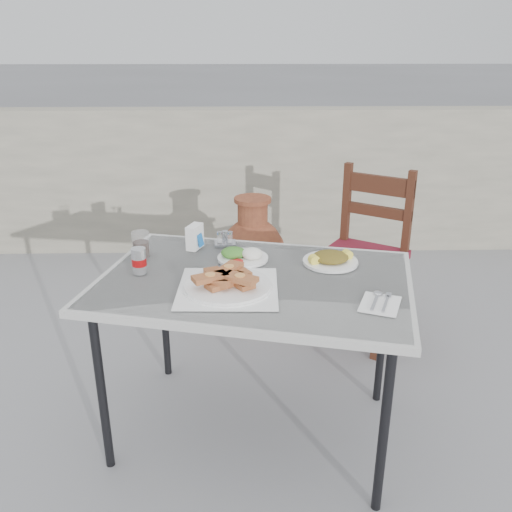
{
  "coord_description": "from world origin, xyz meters",
  "views": [
    {
      "loc": [
        -0.22,
        -2.01,
        1.72
      ],
      "look_at": [
        -0.17,
        0.12,
        0.87
      ],
      "focal_mm": 38.0,
      "sensor_mm": 36.0,
      "label": 1
    }
  ],
  "objects_px": {
    "napkin_holder": "(195,237)",
    "terracotta_urn": "(253,260)",
    "cafe_table": "(254,289)",
    "soda_can": "(139,261)",
    "salad_chopped_plate": "(330,259)",
    "pide_plate": "(228,280)",
    "salad_rice_plate": "(242,255)",
    "condiment_caddy": "(225,240)",
    "chair": "(364,254)",
    "cola_glass": "(141,246)"
  },
  "relations": [
    {
      "from": "salad_rice_plate",
      "to": "salad_chopped_plate",
      "type": "distance_m",
      "value": 0.4
    },
    {
      "from": "salad_chopped_plate",
      "to": "chair",
      "type": "height_order",
      "value": "chair"
    },
    {
      "from": "cola_glass",
      "to": "terracotta_urn",
      "type": "height_order",
      "value": "cola_glass"
    },
    {
      "from": "pide_plate",
      "to": "salad_chopped_plate",
      "type": "relative_size",
      "value": 1.66
    },
    {
      "from": "salad_rice_plate",
      "to": "salad_chopped_plate",
      "type": "relative_size",
      "value": 0.94
    },
    {
      "from": "salad_chopped_plate",
      "to": "cafe_table",
      "type": "bearing_deg",
      "value": -156.87
    },
    {
      "from": "chair",
      "to": "condiment_caddy",
      "type": "bearing_deg",
      "value": -114.63
    },
    {
      "from": "cola_glass",
      "to": "terracotta_urn",
      "type": "distance_m",
      "value": 1.2
    },
    {
      "from": "soda_can",
      "to": "chair",
      "type": "bearing_deg",
      "value": 36.09
    },
    {
      "from": "pide_plate",
      "to": "cola_glass",
      "type": "relative_size",
      "value": 3.5
    },
    {
      "from": "condiment_caddy",
      "to": "salad_rice_plate",
      "type": "bearing_deg",
      "value": -66.1
    },
    {
      "from": "cafe_table",
      "to": "napkin_holder",
      "type": "xyz_separation_m",
      "value": [
        -0.28,
        0.34,
        0.11
      ]
    },
    {
      "from": "pide_plate",
      "to": "salad_rice_plate",
      "type": "xyz_separation_m",
      "value": [
        0.06,
        0.31,
        -0.02
      ]
    },
    {
      "from": "napkin_holder",
      "to": "terracotta_urn",
      "type": "height_order",
      "value": "napkin_holder"
    },
    {
      "from": "chair",
      "to": "terracotta_urn",
      "type": "distance_m",
      "value": 0.75
    },
    {
      "from": "pide_plate",
      "to": "salad_rice_plate",
      "type": "bearing_deg",
      "value": 79.41
    },
    {
      "from": "napkin_holder",
      "to": "terracotta_urn",
      "type": "relative_size",
      "value": 0.15
    },
    {
      "from": "pide_plate",
      "to": "terracotta_urn",
      "type": "relative_size",
      "value": 0.52
    },
    {
      "from": "cafe_table",
      "to": "terracotta_urn",
      "type": "relative_size",
      "value": 1.85
    },
    {
      "from": "cafe_table",
      "to": "pide_plate",
      "type": "height_order",
      "value": "pide_plate"
    },
    {
      "from": "cafe_table",
      "to": "condiment_caddy",
      "type": "height_order",
      "value": "condiment_caddy"
    },
    {
      "from": "salad_chopped_plate",
      "to": "chair",
      "type": "xyz_separation_m",
      "value": [
        0.33,
        0.76,
        -0.28
      ]
    },
    {
      "from": "pide_plate",
      "to": "chair",
      "type": "bearing_deg",
      "value": 52.26
    },
    {
      "from": "napkin_holder",
      "to": "cola_glass",
      "type": "bearing_deg",
      "value": -136.6
    },
    {
      "from": "chair",
      "to": "cola_glass",
      "type": "bearing_deg",
      "value": -118.33
    },
    {
      "from": "soda_can",
      "to": "terracotta_urn",
      "type": "relative_size",
      "value": 0.14
    },
    {
      "from": "salad_chopped_plate",
      "to": "terracotta_urn",
      "type": "height_order",
      "value": "salad_chopped_plate"
    },
    {
      "from": "condiment_caddy",
      "to": "terracotta_urn",
      "type": "bearing_deg",
      "value": 79.85
    },
    {
      "from": "cola_glass",
      "to": "salad_rice_plate",
      "type": "bearing_deg",
      "value": -6.32
    },
    {
      "from": "cafe_table",
      "to": "soda_can",
      "type": "bearing_deg",
      "value": 173.6
    },
    {
      "from": "pide_plate",
      "to": "condiment_caddy",
      "type": "height_order",
      "value": "pide_plate"
    },
    {
      "from": "condiment_caddy",
      "to": "chair",
      "type": "xyz_separation_m",
      "value": [
        0.81,
        0.52,
        -0.28
      ]
    },
    {
      "from": "chair",
      "to": "terracotta_urn",
      "type": "relative_size",
      "value": 1.3
    },
    {
      "from": "soda_can",
      "to": "napkin_holder",
      "type": "xyz_separation_m",
      "value": [
        0.21,
        0.29,
        0.0
      ]
    },
    {
      "from": "cola_glass",
      "to": "napkin_holder",
      "type": "distance_m",
      "value": 0.26
    },
    {
      "from": "soda_can",
      "to": "napkin_holder",
      "type": "distance_m",
      "value": 0.36
    },
    {
      "from": "napkin_holder",
      "to": "chair",
      "type": "distance_m",
      "value": 1.15
    },
    {
      "from": "salad_rice_plate",
      "to": "chair",
      "type": "height_order",
      "value": "chair"
    },
    {
      "from": "condiment_caddy",
      "to": "cola_glass",
      "type": "bearing_deg",
      "value": -160.03
    },
    {
      "from": "salad_chopped_plate",
      "to": "napkin_holder",
      "type": "xyz_separation_m",
      "value": [
        -0.62,
        0.2,
        0.04
      ]
    },
    {
      "from": "terracotta_urn",
      "to": "soda_can",
      "type": "bearing_deg",
      "value": -113.4
    },
    {
      "from": "pide_plate",
      "to": "napkin_holder",
      "type": "bearing_deg",
      "value": 110.3
    },
    {
      "from": "napkin_holder",
      "to": "pide_plate",
      "type": "bearing_deg",
      "value": -47.88
    },
    {
      "from": "cola_glass",
      "to": "pide_plate",
      "type": "bearing_deg",
      "value": -41.47
    },
    {
      "from": "napkin_holder",
      "to": "terracotta_urn",
      "type": "xyz_separation_m",
      "value": [
        0.29,
        0.87,
        -0.48
      ]
    },
    {
      "from": "cafe_table",
      "to": "salad_rice_plate",
      "type": "relative_size",
      "value": 6.35
    },
    {
      "from": "cafe_table",
      "to": "condiment_caddy",
      "type": "bearing_deg",
      "value": 109.3
    },
    {
      "from": "salad_chopped_plate",
      "to": "pide_plate",
      "type": "bearing_deg",
      "value": -150.48
    },
    {
      "from": "soda_can",
      "to": "terracotta_urn",
      "type": "height_order",
      "value": "soda_can"
    },
    {
      "from": "cola_glass",
      "to": "condiment_caddy",
      "type": "relative_size",
      "value": 1.1
    }
  ]
}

